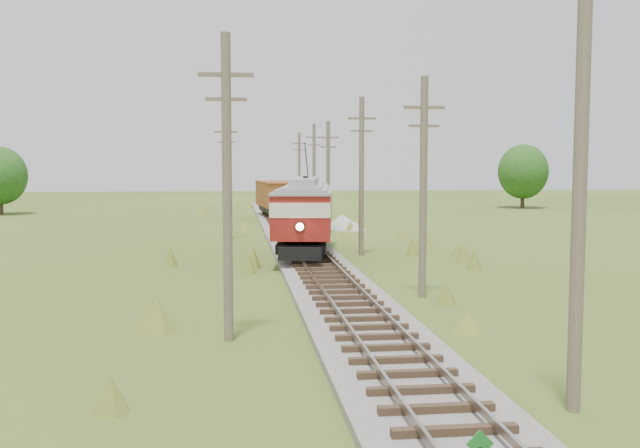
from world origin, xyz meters
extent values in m
cube|color=#605B54|center=(0.00, 34.00, 0.12)|extent=(3.60, 96.00, 0.25)
cube|color=#726659|center=(-0.72, 34.00, 0.48)|extent=(0.08, 96.00, 0.17)
cube|color=#726659|center=(0.72, 34.00, 0.48)|extent=(0.08, 96.00, 0.17)
cube|color=#2D2116|center=(0.00, 34.00, 0.33)|extent=(2.40, 96.00, 0.16)
cube|color=#197320|center=(-0.20, 1.50, 0.85)|extent=(0.45, 0.03, 0.45)
cube|color=black|center=(0.00, 31.14, 1.03)|extent=(4.08, 11.76, 0.47)
cube|color=maroon|center=(0.00, 31.14, 2.07)|extent=(4.65, 12.81, 1.15)
cube|color=beige|center=(0.00, 31.14, 3.01)|extent=(4.69, 12.88, 0.73)
cube|color=black|center=(0.00, 31.14, 3.01)|extent=(4.64, 12.32, 0.57)
cube|color=maroon|center=(0.00, 31.14, 3.53)|extent=(4.65, 12.81, 0.31)
cube|color=gray|center=(0.00, 31.14, 3.88)|extent=(4.73, 12.94, 0.40)
cube|color=gray|center=(0.00, 31.14, 4.23)|extent=(2.62, 9.49, 0.42)
sphere|color=#FFF2BF|center=(-0.89, 24.87, 2.23)|extent=(0.38, 0.38, 0.38)
cylinder|color=black|center=(0.26, 33.01, 5.41)|extent=(0.74, 4.82, 2.01)
cylinder|color=black|center=(-1.44, 26.56, 0.98)|extent=(0.24, 0.84, 0.84)
cylinder|color=black|center=(0.11, 26.34, 0.98)|extent=(0.24, 0.84, 0.84)
cylinder|color=black|center=(-0.11, 35.95, 0.98)|extent=(0.24, 0.84, 0.84)
cylinder|color=black|center=(1.44, 35.73, 0.98)|extent=(0.24, 0.84, 0.84)
cube|color=black|center=(0.00, 58.83, 0.95)|extent=(3.03, 8.22, 0.56)
cube|color=brown|center=(0.00, 58.83, 2.35)|extent=(3.69, 9.17, 2.24)
cube|color=brown|center=(0.00, 58.83, 3.52)|extent=(3.77, 9.35, 0.13)
cylinder|color=black|center=(-0.60, 56.08, 1.01)|extent=(0.21, 0.90, 0.89)
cylinder|color=black|center=(1.07, 56.23, 1.01)|extent=(0.21, 0.90, 0.89)
cylinder|color=black|center=(-1.07, 61.43, 1.01)|extent=(0.21, 0.90, 0.89)
cylinder|color=black|center=(0.60, 61.58, 1.01)|extent=(0.21, 0.90, 0.89)
cone|color=gray|center=(4.60, 47.28, 0.61)|extent=(3.27, 3.27, 1.23)
cone|color=gray|center=(5.42, 46.26, 0.36)|extent=(1.84, 1.84, 0.72)
cylinder|color=brown|center=(3.10, 5.00, 4.40)|extent=(0.30, 0.30, 8.80)
cylinder|color=brown|center=(3.30, 18.00, 4.30)|extent=(0.30, 0.30, 8.60)
cube|color=brown|center=(3.30, 18.00, 7.40)|extent=(1.60, 0.12, 0.12)
cube|color=brown|center=(3.30, 18.00, 6.70)|extent=(1.20, 0.10, 0.10)
cylinder|color=brown|center=(3.20, 31.00, 4.50)|extent=(0.30, 0.30, 9.00)
cube|color=brown|center=(3.20, 31.00, 7.80)|extent=(1.60, 0.12, 0.12)
cube|color=brown|center=(3.20, 31.00, 7.10)|extent=(1.20, 0.10, 0.10)
cylinder|color=brown|center=(3.00, 44.00, 4.20)|extent=(0.30, 0.30, 8.40)
cube|color=brown|center=(3.00, 44.00, 7.20)|extent=(1.60, 0.12, 0.12)
cube|color=brown|center=(3.00, 44.00, 6.50)|extent=(1.20, 0.10, 0.10)
cylinder|color=brown|center=(3.40, 57.00, 4.45)|extent=(0.30, 0.30, 8.90)
cube|color=brown|center=(3.40, 57.00, 7.70)|extent=(1.60, 0.12, 0.12)
cube|color=brown|center=(3.40, 57.00, 7.00)|extent=(1.20, 0.10, 0.10)
cylinder|color=brown|center=(3.20, 70.00, 4.35)|extent=(0.30, 0.30, 8.70)
cube|color=brown|center=(3.20, 70.00, 7.50)|extent=(1.60, 0.12, 0.12)
cube|color=brown|center=(3.20, 70.00, 6.80)|extent=(1.20, 0.10, 0.10)
cylinder|color=brown|center=(-4.20, 12.00, 4.50)|extent=(0.30, 0.30, 9.00)
cube|color=brown|center=(-4.20, 12.00, 7.80)|extent=(1.60, 0.12, 0.12)
cube|color=brown|center=(-4.20, 12.00, 7.10)|extent=(1.20, 0.10, 0.10)
cylinder|color=brown|center=(-4.50, 40.00, 4.30)|extent=(0.30, 0.30, 8.60)
cube|color=brown|center=(-4.50, 40.00, 7.40)|extent=(1.60, 0.12, 0.12)
cube|color=brown|center=(-4.50, 40.00, 6.70)|extent=(1.20, 0.10, 0.10)
cylinder|color=#38281C|center=(-28.00, 68.00, 1.17)|extent=(0.50, 0.50, 2.34)
ellipsoid|color=#154715|center=(-28.00, 68.00, 4.03)|extent=(5.46, 5.46, 6.01)
cylinder|color=#38281C|center=(30.00, 72.00, 1.26)|extent=(0.50, 0.50, 2.52)
ellipsoid|color=#154715|center=(30.00, 72.00, 4.34)|extent=(5.88, 5.88, 6.47)
camera|label=1|loc=(-4.00, -8.97, 5.24)|focal=40.00mm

